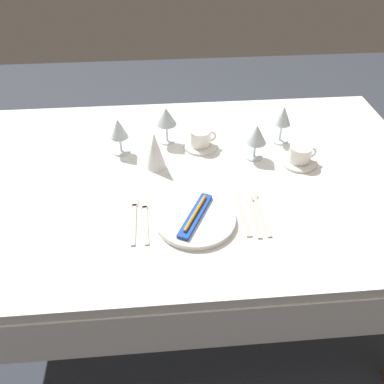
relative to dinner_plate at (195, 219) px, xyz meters
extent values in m
plane|color=#383D47|center=(-0.02, 0.25, -0.75)|extent=(6.00, 6.00, 0.00)
cube|color=white|center=(-0.02, 0.25, -0.03)|extent=(1.80, 1.10, 0.04)
cube|color=white|center=(-0.02, -0.30, -0.14)|extent=(1.80, 0.01, 0.18)
cube|color=white|center=(-0.02, 0.80, -0.14)|extent=(1.80, 0.01, 0.18)
cylinder|color=brown|center=(-0.82, 0.70, -0.40)|extent=(0.07, 0.07, 0.70)
cylinder|color=brown|center=(0.78, 0.70, -0.40)|extent=(0.07, 0.07, 0.70)
cylinder|color=white|center=(0.00, 0.00, 0.00)|extent=(0.25, 0.25, 0.02)
cube|color=blue|center=(0.00, 0.00, 0.02)|extent=(0.13, 0.20, 0.01)
cylinder|color=orange|center=(0.00, 0.00, 0.03)|extent=(0.09, 0.16, 0.01)
cube|color=beige|center=(-0.16, -0.01, -0.01)|extent=(0.02, 0.17, 0.00)
cube|color=beige|center=(-0.16, 0.09, -0.01)|extent=(0.02, 0.04, 0.00)
cube|color=beige|center=(-0.19, 0.00, -0.01)|extent=(0.01, 0.18, 0.00)
cube|color=beige|center=(-0.19, 0.10, -0.01)|extent=(0.02, 0.04, 0.00)
cube|color=beige|center=(0.15, 0.00, -0.01)|extent=(0.02, 0.18, 0.00)
cube|color=beige|center=(0.15, 0.10, -0.01)|extent=(0.02, 0.06, 0.00)
cube|color=beige|center=(0.19, -0.01, -0.01)|extent=(0.02, 0.17, 0.00)
ellipsoid|color=beige|center=(0.19, 0.09, -0.01)|extent=(0.03, 0.04, 0.01)
cube|color=beige|center=(0.21, 0.00, -0.01)|extent=(0.02, 0.18, 0.00)
ellipsoid|color=beige|center=(0.21, 0.10, -0.01)|extent=(0.03, 0.04, 0.01)
cylinder|color=white|center=(0.41, 0.28, 0.00)|extent=(0.14, 0.14, 0.01)
cylinder|color=white|center=(0.41, 0.28, 0.03)|extent=(0.08, 0.08, 0.06)
torus|color=white|center=(0.46, 0.28, 0.03)|extent=(0.04, 0.01, 0.04)
cylinder|color=white|center=(0.06, 0.42, 0.00)|extent=(0.14, 0.14, 0.01)
cylinder|color=white|center=(0.06, 0.42, 0.03)|extent=(0.08, 0.08, 0.06)
torus|color=white|center=(0.10, 0.42, 0.04)|extent=(0.04, 0.01, 0.04)
cylinder|color=silver|center=(0.26, 0.33, -0.01)|extent=(0.07, 0.07, 0.01)
cylinder|color=silver|center=(0.26, 0.33, 0.03)|extent=(0.01, 0.01, 0.06)
cone|color=silver|center=(0.26, 0.33, 0.09)|extent=(0.08, 0.08, 0.07)
cylinder|color=silver|center=(0.38, 0.44, -0.01)|extent=(0.07, 0.07, 0.01)
cylinder|color=silver|center=(0.38, 0.44, 0.03)|extent=(0.01, 0.01, 0.07)
cone|color=silver|center=(0.38, 0.44, 0.11)|extent=(0.07, 0.07, 0.07)
cylinder|color=silver|center=(-0.07, 0.47, -0.01)|extent=(0.06, 0.06, 0.01)
cylinder|color=silver|center=(-0.07, 0.47, 0.03)|extent=(0.01, 0.01, 0.07)
cone|color=silver|center=(-0.07, 0.47, 0.11)|extent=(0.08, 0.08, 0.07)
cylinder|color=silver|center=(-0.25, 0.41, -0.01)|extent=(0.07, 0.07, 0.01)
cylinder|color=silver|center=(-0.25, 0.41, 0.03)|extent=(0.01, 0.01, 0.06)
cone|color=silver|center=(-0.25, 0.41, 0.10)|extent=(0.07, 0.07, 0.08)
cone|color=white|center=(-0.12, 0.30, 0.06)|extent=(0.08, 0.08, 0.14)
camera|label=1|loc=(-0.09, -0.91, 0.86)|focal=37.48mm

